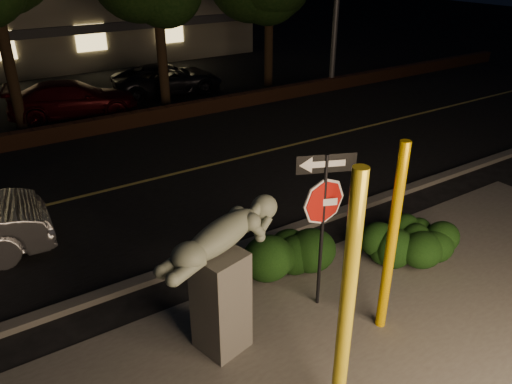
{
  "coord_description": "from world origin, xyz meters",
  "views": [
    {
      "loc": [
        -4.6,
        -4.37,
        5.52
      ],
      "look_at": [
        -0.32,
        2.22,
        1.6
      ],
      "focal_mm": 35.0,
      "sensor_mm": 36.0,
      "label": 1
    }
  ],
  "objects_px": {
    "yellow_pole_right": "(392,242)",
    "signpost": "(324,202)",
    "parked_car_darkred": "(73,99)",
    "parked_car_dark": "(168,79)",
    "yellow_pole_left": "(346,310)",
    "sculpture": "(222,270)"
  },
  "relations": [
    {
      "from": "parked_car_darkred",
      "to": "parked_car_dark",
      "type": "xyz_separation_m",
      "value": [
        4.02,
        0.98,
        -0.02
      ]
    },
    {
      "from": "yellow_pole_left",
      "to": "sculpture",
      "type": "bearing_deg",
      "value": 105.88
    },
    {
      "from": "parked_car_darkred",
      "to": "parked_car_dark",
      "type": "bearing_deg",
      "value": -62.95
    },
    {
      "from": "yellow_pole_right",
      "to": "signpost",
      "type": "height_order",
      "value": "yellow_pole_right"
    },
    {
      "from": "yellow_pole_left",
      "to": "sculpture",
      "type": "relative_size",
      "value": 1.58
    },
    {
      "from": "parked_car_darkred",
      "to": "signpost",
      "type": "bearing_deg",
      "value": -163.74
    },
    {
      "from": "sculpture",
      "to": "parked_car_darkred",
      "type": "relative_size",
      "value": 0.51
    },
    {
      "from": "yellow_pole_right",
      "to": "parked_car_darkred",
      "type": "distance_m",
      "value": 13.75
    },
    {
      "from": "yellow_pole_left",
      "to": "sculpture",
      "type": "xyz_separation_m",
      "value": [
        -0.55,
        1.94,
        -0.39
      ]
    },
    {
      "from": "sculpture",
      "to": "parked_car_dark",
      "type": "height_order",
      "value": "sculpture"
    },
    {
      "from": "parked_car_dark",
      "to": "signpost",
      "type": "bearing_deg",
      "value": 173.23
    },
    {
      "from": "sculpture",
      "to": "parked_car_dark",
      "type": "xyz_separation_m",
      "value": [
        5.19,
        13.66,
        -0.78
      ]
    },
    {
      "from": "sculpture",
      "to": "parked_car_darkred",
      "type": "bearing_deg",
      "value": 71.54
    },
    {
      "from": "parked_car_dark",
      "to": "yellow_pole_left",
      "type": "bearing_deg",
      "value": 170.51
    },
    {
      "from": "sculpture",
      "to": "parked_car_dark",
      "type": "distance_m",
      "value": 14.64
    },
    {
      "from": "signpost",
      "to": "parked_car_darkred",
      "type": "height_order",
      "value": "signpost"
    },
    {
      "from": "yellow_pole_left",
      "to": "signpost",
      "type": "bearing_deg",
      "value": 56.65
    },
    {
      "from": "parked_car_darkred",
      "to": "parked_car_dark",
      "type": "distance_m",
      "value": 4.14
    },
    {
      "from": "yellow_pole_right",
      "to": "parked_car_darkred",
      "type": "bearing_deg",
      "value": 94.82
    },
    {
      "from": "parked_car_dark",
      "to": "parked_car_darkred",
      "type": "bearing_deg",
      "value": 110.79
    },
    {
      "from": "signpost",
      "to": "parked_car_dark",
      "type": "relative_size",
      "value": 0.63
    },
    {
      "from": "yellow_pole_left",
      "to": "sculpture",
      "type": "height_order",
      "value": "yellow_pole_left"
    }
  ]
}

